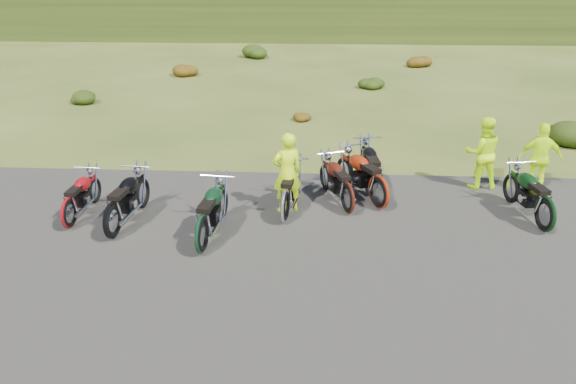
# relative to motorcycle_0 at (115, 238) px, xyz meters

# --- Properties ---
(ground) EXTENTS (300.00, 300.00, 0.00)m
(ground) POSITION_rel_motorcycle_0_xyz_m (3.94, -0.11, 0.00)
(ground) COLOR #354818
(ground) RESTS_ON ground
(gravel_pad) EXTENTS (20.00, 12.00, 0.04)m
(gravel_pad) POSITION_rel_motorcycle_0_xyz_m (3.94, -2.11, 0.00)
(gravel_pad) COLOR black
(gravel_pad) RESTS_ON ground
(hill_slope) EXTENTS (300.00, 45.97, 9.37)m
(hill_slope) POSITION_rel_motorcycle_0_xyz_m (3.94, 49.89, 0.00)
(hill_slope) COLOR #2A3C14
(hill_slope) RESTS_ON ground
(shrub_1) EXTENTS (1.03, 1.03, 0.61)m
(shrub_1) POSITION_rel_motorcycle_0_xyz_m (-5.16, 11.19, 0.31)
(shrub_1) COLOR #1C370D
(shrub_1) RESTS_ON ground
(shrub_2) EXTENTS (1.30, 1.30, 0.77)m
(shrub_2) POSITION_rel_motorcycle_0_xyz_m (-2.26, 16.49, 0.38)
(shrub_2) COLOR #5C2C0B
(shrub_2) RESTS_ON ground
(shrub_3) EXTENTS (1.56, 1.56, 0.92)m
(shrub_3) POSITION_rel_motorcycle_0_xyz_m (0.64, 21.79, 0.46)
(shrub_3) COLOR #1C370D
(shrub_3) RESTS_ON ground
(shrub_4) EXTENTS (0.77, 0.77, 0.45)m
(shrub_4) POSITION_rel_motorcycle_0_xyz_m (3.54, 9.09, 0.23)
(shrub_4) COLOR #5C2C0B
(shrub_4) RESTS_ON ground
(shrub_5) EXTENTS (1.03, 1.03, 0.61)m
(shrub_5) POSITION_rel_motorcycle_0_xyz_m (6.44, 14.39, 0.31)
(shrub_5) COLOR #1C370D
(shrub_5) RESTS_ON ground
(shrub_6) EXTENTS (1.30, 1.30, 0.77)m
(shrub_6) POSITION_rel_motorcycle_0_xyz_m (9.34, 19.69, 0.38)
(shrub_6) COLOR #5C2C0B
(shrub_6) RESTS_ON ground
(motorcycle_0) EXTENTS (1.00, 2.29, 1.16)m
(motorcycle_0) POSITION_rel_motorcycle_0_xyz_m (0.00, 0.00, 0.00)
(motorcycle_0) COLOR black
(motorcycle_0) RESTS_ON ground
(motorcycle_1) EXTENTS (0.74, 1.95, 1.01)m
(motorcycle_1) POSITION_rel_motorcycle_0_xyz_m (-1.09, 0.40, 0.00)
(motorcycle_1) COLOR maroon
(motorcycle_1) RESTS_ON ground
(motorcycle_2) EXTENTS (0.97, 2.29, 1.17)m
(motorcycle_2) POSITION_rel_motorcycle_0_xyz_m (1.95, -0.51, 0.00)
(motorcycle_2) COLOR black
(motorcycle_2) RESTS_ON ground
(motorcycle_3) EXTENTS (0.96, 2.17, 1.10)m
(motorcycle_3) POSITION_rel_motorcycle_0_xyz_m (3.50, 0.95, 0.00)
(motorcycle_3) COLOR silver
(motorcycle_3) RESTS_ON ground
(motorcycle_4) EXTENTS (1.37, 2.19, 1.09)m
(motorcycle_4) POSITION_rel_motorcycle_0_xyz_m (4.88, 1.46, 0.00)
(motorcycle_4) COLOR #49150C
(motorcycle_4) RESTS_ON ground
(motorcycle_5) EXTENTS (1.00, 2.36, 1.20)m
(motorcycle_5) POSITION_rel_motorcycle_0_xyz_m (5.57, 2.20, 0.00)
(motorcycle_5) COLOR black
(motorcycle_5) RESTS_ON ground
(motorcycle_6) EXTENTS (1.75, 2.36, 1.19)m
(motorcycle_6) POSITION_rel_motorcycle_0_xyz_m (5.60, 1.76, 0.00)
(motorcycle_6) COLOR #9B240B
(motorcycle_6) RESTS_ON ground
(motorcycle_7) EXTENTS (1.10, 2.28, 1.14)m
(motorcycle_7) POSITION_rel_motorcycle_0_xyz_m (9.00, 0.78, 0.00)
(motorcycle_7) COLOR black
(motorcycle_7) RESTS_ON ground
(person_middle) EXTENTS (0.80, 0.67, 1.86)m
(person_middle) POSITION_rel_motorcycle_0_xyz_m (3.51, 1.50, 0.93)
(person_middle) COLOR #D0FE0D
(person_middle) RESTS_ON ground
(person_right_a) EXTENTS (0.91, 0.72, 1.82)m
(person_right_a) POSITION_rel_motorcycle_0_xyz_m (8.25, 3.17, 0.91)
(person_right_a) COLOR #D0FE0D
(person_right_a) RESTS_ON ground
(person_right_b) EXTENTS (1.06, 0.56, 1.73)m
(person_right_b) POSITION_rel_motorcycle_0_xyz_m (9.59, 2.99, 0.87)
(person_right_b) COLOR #D0FE0D
(person_right_b) RESTS_ON ground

